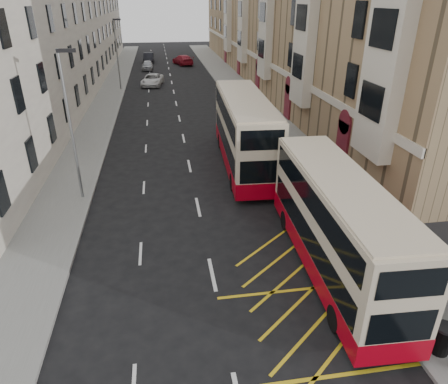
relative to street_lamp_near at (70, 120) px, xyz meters
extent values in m
plane|color=black|center=(6.35, -12.00, -4.64)|extent=(200.00, 200.00, 0.00)
cube|color=slate|center=(14.35, 18.00, -4.56)|extent=(4.00, 120.00, 0.15)
cube|color=slate|center=(-1.15, 18.00, -4.56)|extent=(3.00, 120.00, 0.15)
cube|color=gray|center=(12.35, 18.00, -4.56)|extent=(0.25, 120.00, 0.15)
cube|color=gray|center=(0.35, 18.00, -4.56)|extent=(0.25, 120.00, 0.15)
cube|color=#917754|center=(21.35, 33.50, 2.86)|extent=(10.00, 79.00, 15.00)
cube|color=beige|center=(16.32, 33.50, -0.64)|extent=(0.18, 79.00, 0.50)
cube|color=beige|center=(16.00, -2.00, 2.86)|extent=(0.80, 3.20, 10.00)
cube|color=beige|center=(16.00, 10.00, 2.86)|extent=(0.80, 3.20, 10.00)
cube|color=beige|center=(16.00, 22.00, 2.86)|extent=(0.80, 3.20, 10.00)
cube|color=beige|center=(16.00, 34.00, 2.86)|extent=(0.80, 3.20, 10.00)
cube|color=beige|center=(16.00, 46.00, 2.86)|extent=(0.80, 3.20, 10.00)
cube|color=maroon|center=(16.30, 2.00, -2.94)|extent=(0.20, 1.60, 3.00)
cube|color=maroon|center=(16.30, 14.00, -2.94)|extent=(0.20, 1.60, 3.00)
cube|color=maroon|center=(16.30, 26.00, -2.94)|extent=(0.20, 1.60, 3.00)
cube|color=maroon|center=(16.30, 38.00, -2.94)|extent=(0.20, 1.60, 3.00)
cube|color=maroon|center=(16.30, 50.00, -2.94)|extent=(0.20, 1.60, 3.00)
cube|color=silver|center=(-7.15, 33.50, 1.86)|extent=(9.00, 79.00, 13.00)
cube|color=black|center=(13.91, -10.10, -3.19)|extent=(0.08, 0.08, 2.60)
cube|color=black|center=(15.19, -10.10, -3.19)|extent=(0.08, 0.08, 2.60)
cylinder|color=#B7331E|center=(12.60, -9.50, -3.99)|extent=(0.06, 0.06, 1.00)
cylinder|color=#B7331E|center=(12.60, -6.25, -3.99)|extent=(0.06, 0.06, 1.00)
cylinder|color=#B7331E|center=(12.60, -3.00, -3.99)|extent=(0.06, 0.06, 1.00)
cube|color=#B7331E|center=(12.60, -6.25, -3.51)|extent=(0.05, 6.50, 0.06)
cube|color=#B7331E|center=(12.60, -6.25, -3.94)|extent=(0.05, 6.50, 0.06)
cylinder|color=gray|center=(-0.05, 0.00, -0.49)|extent=(0.16, 0.16, 8.00)
cube|color=black|center=(0.35, 0.00, 3.41)|extent=(0.90, 0.18, 0.18)
cylinder|color=gray|center=(-0.05, 30.00, -0.49)|extent=(0.16, 0.16, 8.00)
cube|color=black|center=(0.35, 30.00, 3.41)|extent=(0.90, 0.18, 0.18)
cube|color=beige|center=(11.35, -8.36, -2.41)|extent=(2.82, 10.60, 3.77)
cube|color=#9C0212|center=(11.35, -8.36, -3.87)|extent=(2.85, 10.63, 0.86)
cube|color=black|center=(11.35, -8.36, -2.87)|extent=(2.82, 9.76, 1.05)
cube|color=black|center=(11.35, -8.36, -1.24)|extent=(2.82, 9.76, 0.96)
cube|color=beige|center=(11.35, -8.36, -0.49)|extent=(2.71, 10.18, 0.11)
cube|color=black|center=(11.57, -3.13, -2.82)|extent=(2.03, 0.16, 1.24)
cube|color=black|center=(11.57, -3.13, -0.86)|extent=(1.67, 0.15, 0.43)
cube|color=black|center=(11.13, -13.59, -2.82)|extent=(2.03, 0.16, 1.15)
cylinder|color=black|center=(10.41, -4.96, -4.16)|extent=(0.31, 0.97, 0.96)
cylinder|color=black|center=(12.57, -5.04, -4.16)|extent=(0.31, 0.97, 0.96)
cylinder|color=black|center=(10.13, -11.68, -4.16)|extent=(0.31, 0.97, 0.96)
cylinder|color=black|center=(12.29, -11.77, -4.16)|extent=(0.31, 0.97, 0.96)
cube|color=beige|center=(10.02, 3.47, -2.15)|extent=(3.27, 11.90, 4.23)
cube|color=#9C0212|center=(10.02, 3.47, -3.78)|extent=(3.31, 11.93, 0.96)
cube|color=black|center=(10.02, 3.47, -2.66)|extent=(3.27, 10.96, 1.18)
cube|color=black|center=(10.02, 3.47, -0.84)|extent=(3.27, 10.96, 1.07)
cube|color=beige|center=(10.02, 3.47, 0.01)|extent=(3.14, 11.42, 0.13)
cube|color=black|center=(10.32, 9.32, -2.60)|extent=(2.28, 0.20, 1.39)
cube|color=black|center=(10.32, 9.32, -0.41)|extent=(1.88, 0.18, 0.48)
cube|color=black|center=(9.72, -2.39, -2.60)|extent=(2.28, 0.20, 1.28)
cylinder|color=black|center=(9.01, 7.29, -4.10)|extent=(0.35, 1.08, 1.07)
cylinder|color=black|center=(11.42, 7.17, -4.10)|extent=(0.35, 1.08, 1.07)
cylinder|color=black|center=(8.62, -0.24, -4.10)|extent=(0.35, 1.08, 1.07)
cylinder|color=black|center=(11.04, -0.36, -4.10)|extent=(0.35, 1.08, 1.07)
cylinder|color=black|center=(12.99, -13.24, -3.99)|extent=(0.57, 0.57, 0.98)
cylinder|color=black|center=(12.99, -13.24, -3.48)|extent=(0.63, 0.63, 0.09)
imported|color=black|center=(13.87, -11.75, -3.72)|extent=(0.89, 0.79, 1.52)
imported|color=black|center=(13.79, -10.53, -3.64)|extent=(1.08, 0.80, 1.70)
imported|color=silver|center=(3.83, 32.27, -3.92)|extent=(3.18, 5.47, 1.43)
imported|color=#9FA2A7|center=(3.03, 44.89, -3.92)|extent=(1.73, 4.20, 1.42)
imported|color=black|center=(3.14, 53.01, -3.84)|extent=(1.86, 4.91, 1.60)
imported|color=maroon|center=(8.89, 49.42, -3.83)|extent=(3.71, 5.95, 1.61)
camera|label=1|loc=(4.73, -21.31, 5.75)|focal=32.00mm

